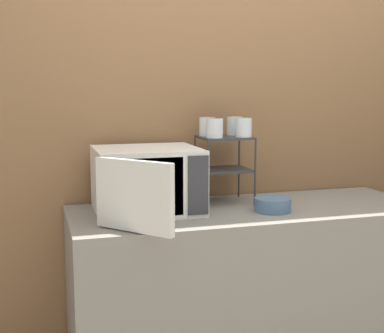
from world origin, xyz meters
name	(u,v)px	position (x,y,z in m)	size (l,w,h in m)	color
wall_back	(225,123)	(0.00, 0.70, 1.30)	(8.00, 0.06, 2.60)	olive
counter	(248,294)	(0.00, 0.33, 0.45)	(1.77, 0.66, 0.90)	gray
microwave	(146,181)	(-0.51, 0.38, 1.05)	(0.51, 0.73, 0.31)	silver
dish_rack	(224,155)	(-0.08, 0.49, 1.15)	(0.26, 0.23, 0.34)	#333333
glass_front_left	(215,128)	(-0.15, 0.42, 1.29)	(0.08, 0.08, 0.10)	silver
glass_back_right	(234,126)	(0.00, 0.55, 1.29)	(0.08, 0.08, 0.10)	silver
glass_front_right	(243,127)	(0.00, 0.43, 1.29)	(0.08, 0.08, 0.10)	silver
glass_back_left	(207,126)	(-0.15, 0.55, 1.29)	(0.08, 0.08, 0.10)	silver
bowl	(273,205)	(0.08, 0.23, 0.93)	(0.18, 0.18, 0.07)	slate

